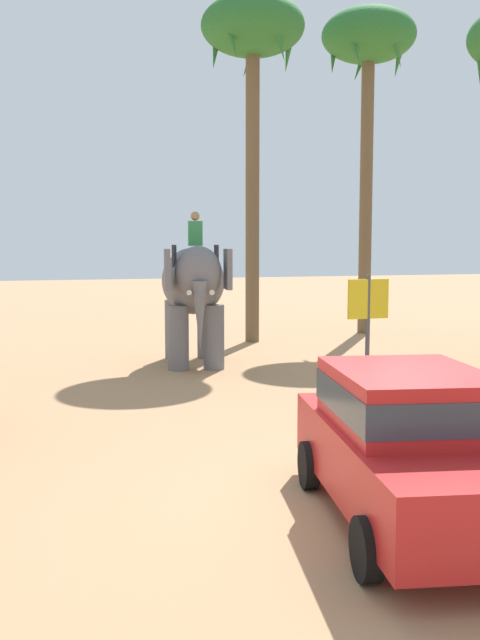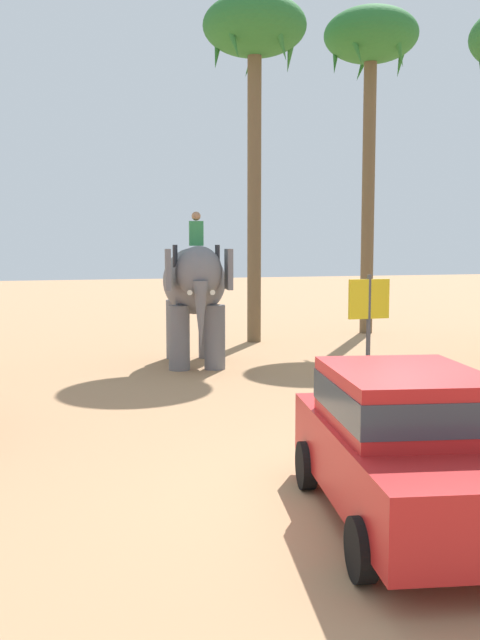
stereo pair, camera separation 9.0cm
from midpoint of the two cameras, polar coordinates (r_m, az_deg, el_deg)
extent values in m
plane|color=tan|center=(8.76, 9.47, -14.51)|extent=(120.00, 120.00, 0.00)
cube|color=red|center=(8.20, 13.34, -11.01)|extent=(2.53, 4.37, 0.76)
cube|color=red|center=(8.12, 13.22, -6.08)|extent=(1.97, 2.38, 0.64)
cube|color=#2D3842|center=(8.12, 13.22, -6.08)|extent=(1.99, 2.41, 0.35)
cylinder|color=black|center=(6.95, 9.96, -17.44)|extent=(0.30, 0.62, 0.60)
cylinder|color=black|center=(9.74, 15.57, -10.69)|extent=(0.30, 0.62, 0.60)
cylinder|color=black|center=(9.27, 5.55, -11.36)|extent=(0.30, 0.62, 0.60)
ellipsoid|color=slate|center=(18.62, -3.52, 3.10)|extent=(2.14, 3.34, 1.70)
cylinder|color=slate|center=(17.85, -1.86, -1.36)|extent=(0.52, 0.52, 1.60)
cylinder|color=slate|center=(17.78, -4.68, -1.41)|extent=(0.52, 0.52, 1.60)
cylinder|color=slate|center=(19.69, -2.41, -0.69)|extent=(0.52, 0.52, 1.60)
cylinder|color=slate|center=(19.63, -4.97, -0.73)|extent=(0.52, 0.52, 1.60)
ellipsoid|color=slate|center=(16.99, -3.12, 3.85)|extent=(1.27, 1.19, 1.20)
cube|color=slate|center=(17.16, -0.75, 4.04)|extent=(0.27, 0.81, 0.96)
cube|color=slate|center=(17.04, -5.57, 4.00)|extent=(0.27, 0.81, 0.96)
cone|color=slate|center=(16.60, -2.98, 0.35)|extent=(0.42, 0.42, 1.60)
cone|color=beige|center=(16.64, -2.11, 2.09)|extent=(0.22, 0.57, 0.21)
cone|color=beige|center=(16.59, -3.90, 2.07)|extent=(0.22, 0.57, 0.21)
cube|color=#338C4C|center=(17.75, -3.34, 6.85)|extent=(0.38, 0.30, 0.60)
sphere|color=#A87A56|center=(17.76, -3.35, 8.20)|extent=(0.22, 0.22, 0.22)
cylinder|color=#333338|center=(17.80, -1.65, 5.08)|extent=(0.12, 0.12, 0.55)
cylinder|color=#333338|center=(17.72, -5.01, 5.06)|extent=(0.12, 0.12, 0.55)
cylinder|color=brown|center=(25.73, 10.21, 10.09)|extent=(0.44, 0.44, 9.97)
ellipsoid|color=#286B2D|center=(26.63, 10.42, 21.28)|extent=(3.20, 3.20, 1.80)
cone|color=#286B2D|center=(27.07, 12.77, 19.88)|extent=(0.40, 0.92, 1.64)
cone|color=#286B2D|center=(27.65, 9.91, 19.64)|extent=(0.91, 0.57, 1.67)
cone|color=#286B2D|center=(26.68, 7.68, 20.18)|extent=(0.73, 0.83, 1.69)
cone|color=#286B2D|center=(25.46, 9.16, 20.87)|extent=(0.73, 0.83, 1.69)
cone|color=#286B2D|center=(25.72, 12.48, 20.66)|extent=(0.91, 0.57, 1.67)
cylinder|color=brown|center=(22.96, 1.25, 10.21)|extent=(0.43, 0.43, 9.58)
ellipsoid|color=#286B2D|center=(23.87, 1.28, 22.23)|extent=(3.20, 3.20, 1.80)
cone|color=#286B2D|center=(24.14, 4.15, 20.79)|extent=(0.40, 0.92, 1.64)
cone|color=#286B2D|center=(24.89, 1.20, 20.35)|extent=(0.91, 0.57, 1.67)
cone|color=#286B2D|center=(24.09, -1.65, 20.84)|extent=(0.73, 0.83, 1.69)
cone|color=#286B2D|center=(22.79, -0.56, 21.72)|extent=(0.73, 0.83, 1.69)
cone|color=#286B2D|center=(22.83, 3.25, 21.69)|extent=(0.91, 0.57, 1.67)
cylinder|color=#4C4C51|center=(16.67, 10.28, -0.58)|extent=(0.10, 0.10, 2.40)
cube|color=yellow|center=(16.61, 10.32, 1.65)|extent=(1.00, 0.08, 0.90)
camera|label=1|loc=(0.04, -89.82, 0.02)|focal=40.47mm
camera|label=2|loc=(0.04, 90.18, -0.02)|focal=40.47mm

